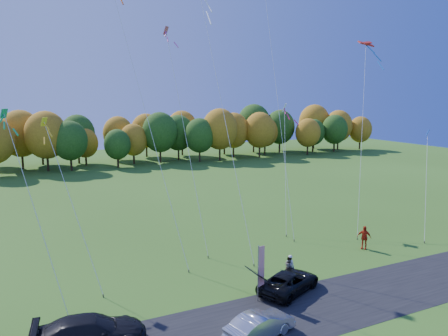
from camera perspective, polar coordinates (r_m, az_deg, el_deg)
name	(u,v)px	position (r m, az deg, el deg)	size (l,w,h in m)	color
ground	(263,285)	(30.05, 5.18, -15.03)	(160.00, 160.00, 0.00)	#325A18
asphalt_strip	(299,312)	(27.05, 9.78, -18.03)	(90.00, 6.00, 0.01)	black
tree_line	(104,166)	(80.60, -15.40, 0.23)	(116.00, 12.00, 10.00)	#1E4711
black_suv	(289,282)	(29.14, 8.50, -14.46)	(2.22, 4.81, 1.34)	black
silver_sedan	(260,325)	(24.10, 4.71, -19.80)	(1.41, 4.03, 1.33)	#ABABB0
dark_truck_a	(91,332)	(24.16, -17.02, -19.78)	(2.22, 5.47, 1.59)	black
person_tailgate_a	(290,267)	(30.98, 8.63, -12.62)	(0.62, 0.40, 1.69)	silver
person_tailgate_b	(289,267)	(30.98, 8.55, -12.72)	(0.77, 0.60, 1.59)	gray
person_east	(364,237)	(37.90, 17.83, -8.63)	(1.14, 0.47, 1.94)	red
feather_flag	(260,267)	(27.21, 4.79, -12.75)	(0.47, 0.10, 3.55)	#999999
kite_delta_blue	(142,100)	(34.17, -10.62, 8.73)	(4.51, 11.77, 24.94)	#4C3F33
kite_parafoil_orange	(276,89)	(42.50, 6.85, 10.21)	(5.39, 12.62, 26.43)	#4C3F33
kite_delta_red	(211,36)	(37.52, -1.72, 16.83)	(2.33, 10.97, 22.93)	#4C3F33
kite_parafoil_rainbow	(362,132)	(43.89, 17.59, 4.52)	(9.11, 8.52, 18.40)	#4C3F33
kite_diamond_yellow	(72,203)	(30.54, -19.27, -4.32)	(2.91, 7.12, 11.26)	#4C3F33
kite_diamond_green	(35,212)	(27.51, -23.43, -5.26)	(3.00, 4.95, 11.96)	#4C3F33
kite_diamond_white	(285,167)	(41.55, 8.02, 0.11)	(3.95, 6.31, 12.05)	#4C3F33
kite_diamond_pink	(186,139)	(34.96, -4.97, 3.86)	(1.66, 6.60, 18.38)	#4C3F33
kite_diamond_blue_low	(426,184)	(43.34, 24.89, -1.92)	(5.18, 4.81, 9.52)	#4C3F33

